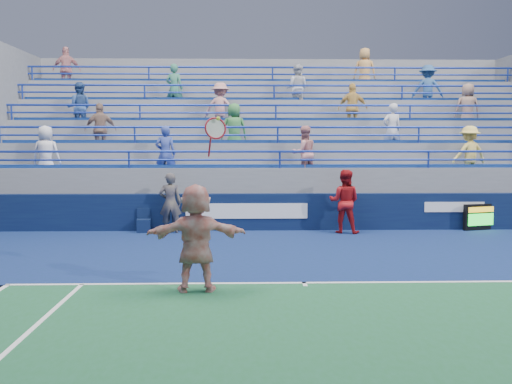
{
  "coord_description": "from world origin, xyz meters",
  "views": [
    {
      "loc": [
        -1.18,
        -10.37,
        2.63
      ],
      "look_at": [
        -0.83,
        2.5,
        1.5
      ],
      "focal_mm": 40.0,
      "sensor_mm": 36.0,
      "label": 1
    }
  ],
  "objects_px": {
    "ball_girl": "(344,202)",
    "tennis_player": "(196,238)",
    "line_judge": "(170,203)",
    "serve_speed_board": "(480,217)",
    "judge_chair": "(144,225)"
  },
  "relations": [
    {
      "from": "serve_speed_board",
      "to": "line_judge",
      "type": "height_order",
      "value": "line_judge"
    },
    {
      "from": "serve_speed_board",
      "to": "tennis_player",
      "type": "height_order",
      "value": "tennis_player"
    },
    {
      "from": "serve_speed_board",
      "to": "tennis_player",
      "type": "xyz_separation_m",
      "value": [
        -7.94,
        -6.79,
        0.56
      ]
    },
    {
      "from": "serve_speed_board",
      "to": "judge_chair",
      "type": "distance_m",
      "value": 9.99
    },
    {
      "from": "serve_speed_board",
      "to": "ball_girl",
      "type": "height_order",
      "value": "ball_girl"
    },
    {
      "from": "line_judge",
      "to": "ball_girl",
      "type": "xyz_separation_m",
      "value": [
        5.02,
        -0.15,
        0.04
      ]
    },
    {
      "from": "judge_chair",
      "to": "ball_girl",
      "type": "distance_m",
      "value": 5.86
    },
    {
      "from": "judge_chair",
      "to": "tennis_player",
      "type": "height_order",
      "value": "tennis_player"
    },
    {
      "from": "ball_girl",
      "to": "tennis_player",
      "type": "bearing_deg",
      "value": 77.58
    },
    {
      "from": "judge_chair",
      "to": "tennis_player",
      "type": "distance_m",
      "value": 7.0
    },
    {
      "from": "line_judge",
      "to": "ball_girl",
      "type": "height_order",
      "value": "ball_girl"
    },
    {
      "from": "judge_chair",
      "to": "line_judge",
      "type": "bearing_deg",
      "value": -10.11
    },
    {
      "from": "serve_speed_board",
      "to": "tennis_player",
      "type": "relative_size",
      "value": 0.37
    },
    {
      "from": "ball_girl",
      "to": "serve_speed_board",
      "type": "bearing_deg",
      "value": -155.93
    },
    {
      "from": "tennis_player",
      "to": "ball_girl",
      "type": "relative_size",
      "value": 1.66
    }
  ]
}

